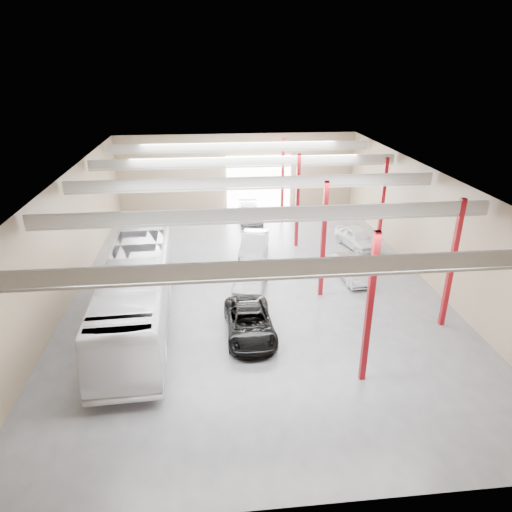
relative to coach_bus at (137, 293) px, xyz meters
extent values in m
cube|color=#4E4E54|center=(6.64, 4.35, -1.88)|extent=(22.00, 32.00, 0.01)
cube|color=beige|center=(6.64, 4.35, 5.12)|extent=(22.00, 32.00, 0.12)
cube|color=#736048|center=(6.64, 20.35, 1.62)|extent=(22.00, 0.12, 7.00)
cube|color=#736048|center=(6.64, -11.65, 1.62)|extent=(22.00, 0.12, 7.00)
cube|color=#736048|center=(-4.36, 4.35, 1.62)|extent=(0.12, 32.00, 7.00)
cube|color=#736048|center=(17.64, 4.35, 1.62)|extent=(0.12, 32.00, 7.00)
cube|color=white|center=(8.64, 20.20, 0.62)|extent=(6.00, 0.20, 5.00)
cube|color=maroon|center=(10.44, -5.65, 1.62)|extent=(0.25, 0.25, 7.00)
cube|color=maroon|center=(10.44, 2.35, 1.62)|extent=(0.25, 0.25, 7.00)
cube|color=maroon|center=(10.44, 10.35, 1.62)|extent=(0.25, 0.25, 7.00)
cube|color=maroon|center=(10.44, 17.35, 1.62)|extent=(0.25, 0.25, 7.00)
cube|color=maroon|center=(16.14, -1.65, 1.62)|extent=(0.25, 0.25, 7.00)
cube|color=maroon|center=(16.14, 8.35, 1.62)|extent=(0.25, 0.25, 7.00)
cube|color=#AEAEA9|center=(6.64, -7.65, 4.67)|extent=(21.60, 0.15, 0.60)
cube|color=#AEAEA9|center=(6.64, -7.65, 4.27)|extent=(21.60, 0.10, 0.10)
cube|color=#AEAEA9|center=(6.64, -1.65, 4.67)|extent=(21.60, 0.15, 0.60)
cube|color=#AEAEA9|center=(6.64, -1.65, 4.27)|extent=(21.60, 0.10, 0.10)
cube|color=#AEAEA9|center=(6.64, 4.35, 4.67)|extent=(21.60, 0.15, 0.60)
cube|color=#AEAEA9|center=(6.64, 4.35, 4.27)|extent=(21.60, 0.10, 0.10)
cube|color=#AEAEA9|center=(6.64, 10.35, 4.67)|extent=(21.60, 0.15, 0.60)
cube|color=#AEAEA9|center=(6.64, 10.35, 4.27)|extent=(21.60, 0.10, 0.10)
cube|color=#AEAEA9|center=(6.64, 16.35, 4.67)|extent=(21.60, 0.15, 0.60)
cube|color=#AEAEA9|center=(6.64, 16.35, 4.27)|extent=(21.60, 0.10, 0.10)
imported|color=white|center=(0.00, 0.00, 0.00)|extent=(3.65, 13.61, 3.76)
imported|color=black|center=(5.78, -1.65, -1.16)|extent=(2.50, 5.23, 1.44)
imported|color=silver|center=(6.31, 3.55, -1.07)|extent=(2.92, 5.04, 1.61)
imported|color=#AFAFB4|center=(7.08, 8.85, -1.07)|extent=(2.74, 5.18, 1.62)
imported|color=slate|center=(7.47, 16.35, -1.17)|extent=(2.05, 4.89, 1.41)
imported|color=#A4A5A9|center=(12.99, 4.33, -1.19)|extent=(1.70, 4.26, 1.38)
imported|color=silver|center=(14.94, 9.53, -1.13)|extent=(2.75, 4.70, 1.50)
camera|label=1|loc=(4.02, -21.63, 11.19)|focal=32.00mm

